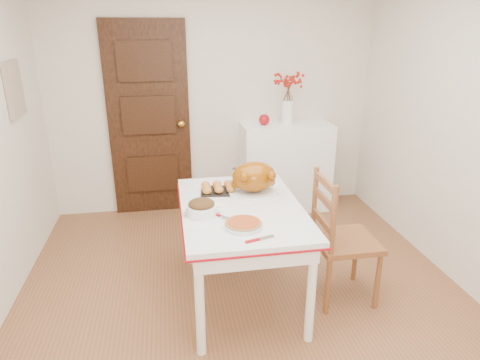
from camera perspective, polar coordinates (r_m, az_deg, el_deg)
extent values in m
cube|color=brown|center=(3.28, 1.11, -17.19)|extent=(3.50, 4.00, 0.00)
cube|color=beige|center=(4.64, -3.57, 11.04)|extent=(3.50, 0.00, 2.50)
cube|color=black|center=(4.63, -12.19, 7.82)|extent=(0.85, 0.06, 2.06)
cube|color=#C1B196|center=(3.98, -28.27, 10.80)|extent=(0.03, 0.35, 0.45)
cube|color=white|center=(4.76, 6.18, 1.77)|extent=(0.98, 0.44, 0.98)
sphere|color=#9B0911|center=(4.55, 3.30, 8.16)|extent=(0.12, 0.12, 0.12)
cylinder|color=#A23C17|center=(2.72, 0.47, -5.93)|extent=(0.27, 0.27, 0.05)
cylinder|color=white|center=(3.48, -0.52, 0.65)|extent=(0.07, 0.07, 0.11)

